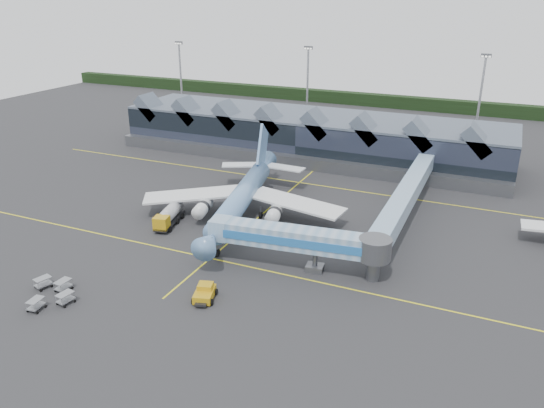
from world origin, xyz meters
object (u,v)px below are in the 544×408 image
at_px(jet_bridge, 308,241).
at_px(pushback_tug, 205,293).
at_px(main_airliner, 243,195).
at_px(fuel_truck, 170,214).

bearing_deg(jet_bridge, pushback_tug, -133.54).
height_order(main_airliner, fuel_truck, main_airliner).
height_order(main_airliner, pushback_tug, main_airliner).
xyz_separation_m(main_airliner, jet_bridge, (16.82, -13.41, 0.53)).
bearing_deg(main_airliner, pushback_tug, -85.82).
height_order(jet_bridge, pushback_tug, jet_bridge).
xyz_separation_m(fuel_truck, pushback_tug, (17.28, -17.81, -0.90)).
distance_m(main_airliner, pushback_tug, 27.05).
bearing_deg(fuel_truck, jet_bridge, -24.05).
bearing_deg(main_airliner, jet_bridge, -50.67).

